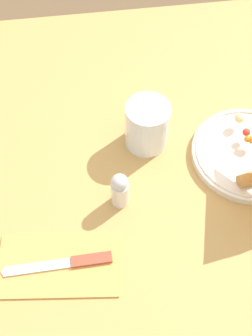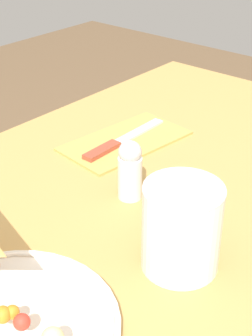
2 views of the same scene
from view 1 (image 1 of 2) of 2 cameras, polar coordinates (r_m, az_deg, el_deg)
name	(u,v)px [view 1 (image 1 of 2)]	position (r m, az deg, el deg)	size (l,w,h in m)	color
ground_plane	(145,268)	(1.57, 2.61, -13.32)	(6.00, 6.00, 0.00)	brown
dining_table	(156,167)	(0.96, 4.15, 0.17)	(1.22, 0.85, 0.78)	tan
plate_pizza	(248,151)	(0.87, 16.16, 2.24)	(0.22, 0.22, 0.05)	silver
milk_glass	(147,126)	(0.83, 2.82, 5.76)	(0.09, 0.09, 0.10)	white
napkin_folded	(59,265)	(0.75, -9.12, -12.88)	(0.22, 0.14, 0.00)	#E59E4C
butter_knife	(64,264)	(0.74, -8.45, -12.68)	(0.19, 0.02, 0.01)	#99422D
salt_shaker	(120,190)	(0.76, -0.85, -2.97)	(0.03, 0.03, 0.08)	silver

